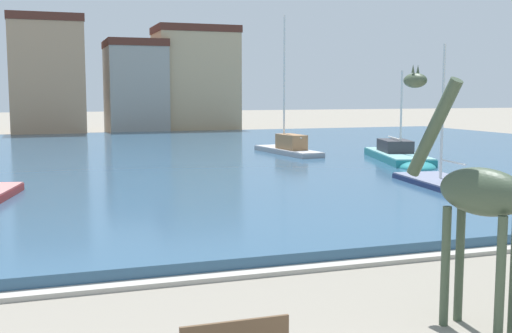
# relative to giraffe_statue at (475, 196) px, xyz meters

# --- Properties ---
(harbor_water) EXTENTS (79.70, 52.76, 0.40)m
(harbor_water) POSITION_rel_giraffe_statue_xyz_m (-2.54, 31.36, -2.39)
(harbor_water) COLOR #2D5170
(harbor_water) RESTS_ON ground
(quay_edge_coping) EXTENTS (79.70, 0.50, 0.12)m
(quay_edge_coping) POSITION_rel_giraffe_statue_xyz_m (-2.54, 4.74, -2.53)
(quay_edge_coping) COLOR #ADA89E
(quay_edge_coping) RESTS_ON ground
(giraffe_statue) EXTENTS (1.31, 2.84, 5.07)m
(giraffe_statue) POSITION_rel_giraffe_statue_xyz_m (0.00, 0.00, 0.00)
(giraffe_statue) COLOR #3D4C38
(giraffe_statue) RESTS_ON ground
(sailboat_navy) EXTENTS (3.14, 7.13, 6.63)m
(sailboat_navy) POSITION_rel_giraffe_statue_xyz_m (9.37, 14.52, -2.23)
(sailboat_navy) COLOR navy
(sailboat_navy) RESTS_ON ground
(sailboat_grey) EXTENTS (2.41, 8.33, 9.64)m
(sailboat_grey) POSITION_rel_giraffe_statue_xyz_m (8.19, 30.61, -2.00)
(sailboat_grey) COLOR #939399
(sailboat_grey) RESTS_ON ground
(sailboat_teal) EXTENTS (4.72, 9.58, 5.81)m
(sailboat_teal) POSITION_rel_giraffe_statue_xyz_m (12.83, 23.40, -2.04)
(sailboat_teal) COLOR teal
(sailboat_teal) RESTS_ON ground
(townhouse_narrow_midrow) EXTENTS (7.40, 7.89, 12.34)m
(townhouse_narrow_midrow) POSITION_rel_giraffe_statue_xyz_m (-6.61, 60.50, 3.60)
(townhouse_narrow_midrow) COLOR tan
(townhouse_narrow_midrow) RESTS_ON ground
(townhouse_tall_gabled) EXTENTS (6.37, 7.53, 10.17)m
(townhouse_tall_gabled) POSITION_rel_giraffe_statue_xyz_m (2.63, 61.31, 2.51)
(townhouse_tall_gabled) COLOR gray
(townhouse_tall_gabled) RESTS_ON ground
(townhouse_corner_house) EXTENTS (9.13, 6.77, 11.89)m
(townhouse_corner_house) POSITION_rel_giraffe_statue_xyz_m (9.47, 61.55, 3.37)
(townhouse_corner_house) COLOR tan
(townhouse_corner_house) RESTS_ON ground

